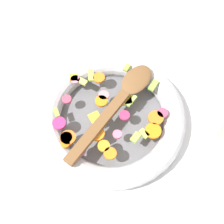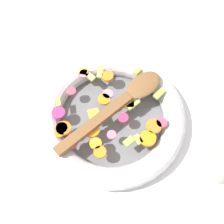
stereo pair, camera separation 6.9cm
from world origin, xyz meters
TOP-DOWN VIEW (x-y plane):
  - ground_plane at (0.00, 0.00)m, footprint 4.00×4.00m
  - skillet at (0.00, 0.00)m, footprint 0.34×0.34m
  - chopped_vegetables at (0.01, 0.01)m, footprint 0.26×0.25m
  - wooden_spoon at (-0.02, -0.02)m, footprint 0.20×0.26m

SIDE VIEW (x-z plane):
  - ground_plane at x=0.00m, z-range 0.00..0.00m
  - skillet at x=0.00m, z-range 0.00..0.05m
  - chopped_vegetables at x=0.01m, z-range 0.05..0.06m
  - wooden_spoon at x=-0.02m, z-range 0.06..0.07m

